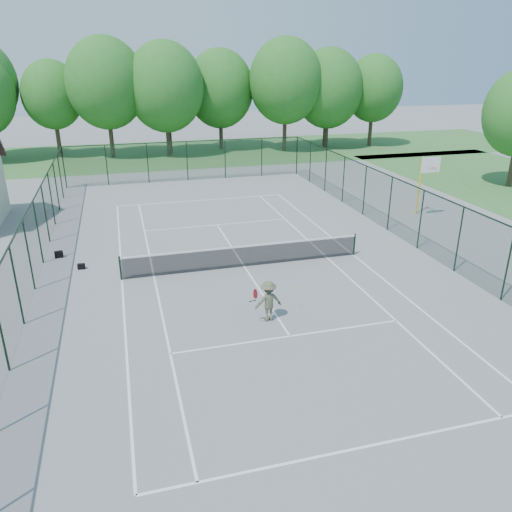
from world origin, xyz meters
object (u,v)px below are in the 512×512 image
object	(u,v)px
basketball_goal	(426,174)
tennis_player	(268,301)
sports_bag_a	(59,254)
tennis_net	(244,255)

from	to	relation	value
basketball_goal	tennis_player	world-z (taller)	basketball_goal
tennis_player	basketball_goal	bearing A→B (deg)	38.03
sports_bag_a	tennis_player	xyz separation A→B (m)	(7.95, -8.58, 0.62)
tennis_net	basketball_goal	xyz separation A→B (m)	(12.26, 4.80, 1.99)
sports_bag_a	tennis_player	size ratio (longest dim) A/B	0.20
sports_bag_a	tennis_net	bearing A→B (deg)	-32.57
tennis_net	basketball_goal	size ratio (longest dim) A/B	3.04
tennis_net	sports_bag_a	bearing A→B (deg)	157.24
tennis_net	tennis_player	world-z (taller)	tennis_player
tennis_net	basketball_goal	world-z (taller)	basketball_goal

